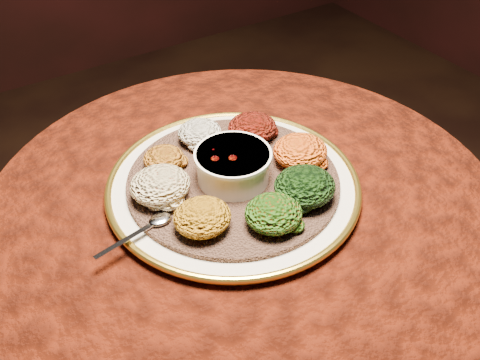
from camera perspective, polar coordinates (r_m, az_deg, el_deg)
table at (r=1.11m, az=0.47°, el=-8.59°), size 0.96×0.96×0.73m
platter at (r=0.99m, az=-0.73°, el=-0.53°), size 0.52×0.52×0.02m
injera at (r=0.98m, az=-0.73°, el=-0.05°), size 0.50×0.50×0.01m
stew_bowl at (r=0.96m, az=-0.75°, el=1.72°), size 0.14×0.14×0.06m
spoon at (r=0.90m, az=-9.07°, el=-4.50°), size 0.14×0.04×0.01m
portion_ayib at (r=1.06m, az=-4.34°, el=5.09°), size 0.09×0.08×0.04m
portion_kitfo at (r=1.07m, az=1.31°, el=5.63°), size 0.10×0.09×0.05m
portion_tikil at (r=1.01m, az=6.43°, el=3.09°), size 0.10×0.10×0.05m
portion_gomen at (r=0.93m, az=6.92°, el=-0.66°), size 0.11×0.10×0.05m
portion_mixveg at (r=0.88m, az=3.58°, el=-3.57°), size 0.10×0.09×0.05m
portion_kik at (r=0.87m, az=-4.05°, el=-3.97°), size 0.10×0.09×0.05m
portion_timatim at (r=0.94m, az=-8.51°, el=-0.54°), size 0.11×0.10×0.05m
portion_shiro at (r=1.01m, az=-8.15°, el=2.32°), size 0.08×0.07×0.04m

